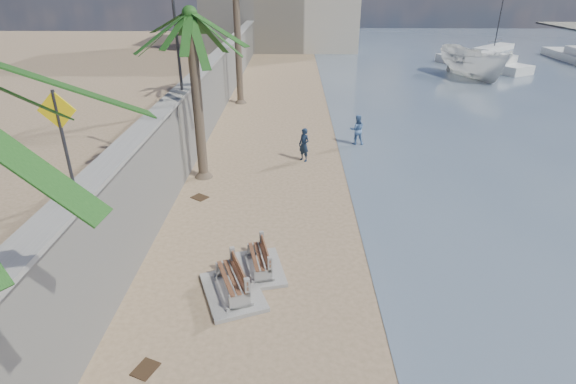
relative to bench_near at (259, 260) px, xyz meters
name	(u,v)px	position (x,y,z in m)	size (l,w,h in m)	color
ground_plane	(307,379)	(1.32, -4.03, -0.36)	(140.00, 140.00, 0.00)	#987C5D
seawall	(213,91)	(-3.88, 15.97, 1.39)	(0.45, 70.00, 3.50)	gray
wall_cap	(211,60)	(-3.88, 15.97, 3.19)	(0.80, 70.00, 0.12)	gray
bench_near	(259,260)	(0.00, 0.00, 0.00)	(1.75, 2.22, 0.82)	gray
bench_far	(232,282)	(-0.66, -1.11, 0.04)	(2.15, 2.55, 0.90)	gray
palm_mid	(190,16)	(-2.96, 6.98, 6.29)	(5.00, 5.00, 7.64)	brown
pedestrian_sign	(62,132)	(-3.68, -2.53, 4.80)	(0.78, 0.07, 2.40)	#2D2D33
streetlight	(174,14)	(-3.78, 7.97, 6.29)	(0.28, 0.28, 5.12)	#2D2D33
person_a	(304,142)	(1.50, 8.99, 0.56)	(0.66, 0.45, 1.84)	#15233A
person_b	(357,128)	(4.32, 11.40, 0.51)	(0.84, 0.65, 1.74)	#5277A9
boat_cruiser	(474,62)	(16.53, 28.82, 1.03)	(3.05, 3.14, 3.59)	silver
yacht_far	(481,64)	(19.21, 33.73, -0.01)	(9.46, 2.65, 1.50)	silver
sailboat_west	(494,48)	(24.88, 44.83, -0.04)	(6.58, 6.56, 10.11)	silver
debris_b	(145,369)	(-2.30, -3.83, -0.34)	(0.56, 0.45, 0.03)	#382616
debris_c	(200,197)	(-2.74, 4.90, -0.34)	(0.60, 0.48, 0.03)	#382616
debris_d	(220,298)	(-0.99, -1.32, -0.34)	(0.46, 0.37, 0.03)	#382616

